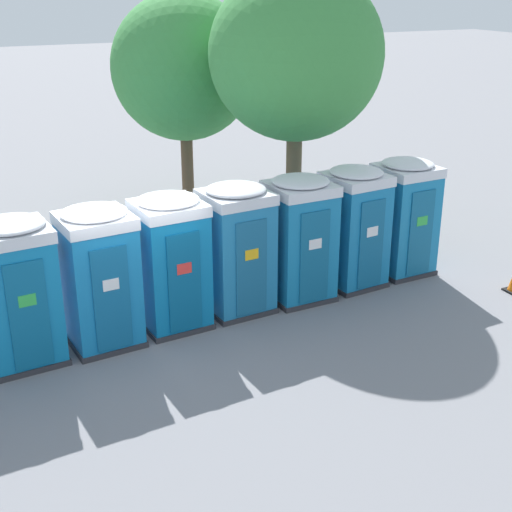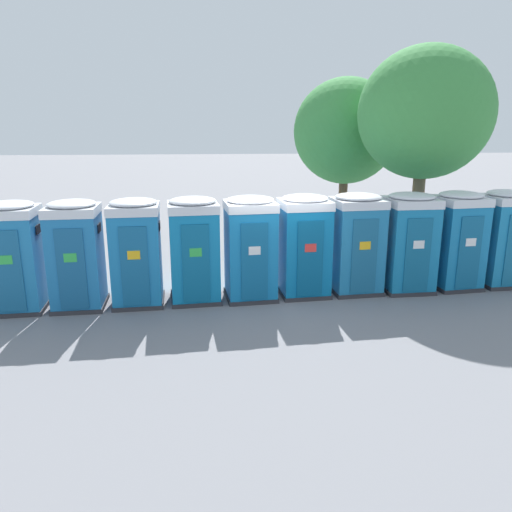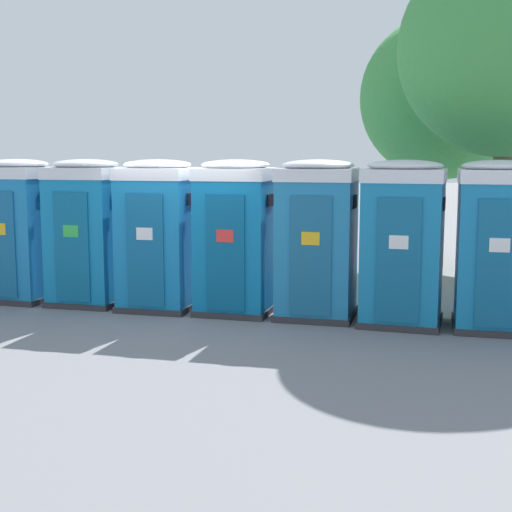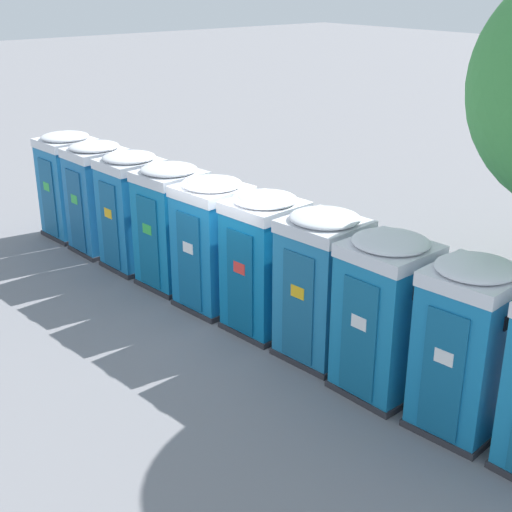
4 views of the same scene
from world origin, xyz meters
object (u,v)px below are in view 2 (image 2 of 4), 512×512
(portapotty_0, at_px, (14,256))
(portapotty_6, at_px, (356,243))
(portapotty_5, at_px, (304,245))
(portapotty_7, at_px, (408,242))
(portapotty_8, at_px, (457,240))
(street_tree_1, at_px, (425,114))
(portapotty_4, at_px, (250,247))
(street_tree_0, at_px, (346,132))
(portapotty_1, at_px, (76,254))
(portapotty_9, at_px, (504,238))
(portapotty_2, at_px, (136,252))
(portapotty_3, at_px, (194,249))

(portapotty_0, bearing_deg, portapotty_6, 4.27)
(portapotty_5, xyz_separation_m, portapotty_7, (2.72, 0.10, -0.00))
(portapotty_8, distance_m, street_tree_1, 4.21)
(portapotty_6, xyz_separation_m, portapotty_7, (1.36, -0.01, 0.00))
(portapotty_7, relative_size, street_tree_1, 0.39)
(portapotty_0, relative_size, portapotty_5, 1.00)
(portapotty_4, distance_m, street_tree_0, 8.10)
(portapotty_5, xyz_separation_m, street_tree_0, (2.63, 6.40, 2.63))
(portapotty_5, relative_size, portapotty_6, 1.00)
(portapotty_4, relative_size, portapotty_6, 1.00)
(portapotty_7, distance_m, street_tree_1, 4.51)
(portapotty_8, bearing_deg, street_tree_0, 103.15)
(portapotty_5, bearing_deg, portapotty_1, -175.45)
(portapotty_0, xyz_separation_m, portapotty_7, (9.49, 0.59, -0.00))
(portapotty_8, xyz_separation_m, portapotty_9, (1.35, 0.12, -0.00))
(portapotty_6, height_order, portapotty_7, same)
(portapotty_2, distance_m, portapotty_9, 9.51)
(portapotty_2, xyz_separation_m, portapotty_7, (6.78, 0.42, -0.00))
(portapotty_7, bearing_deg, portapotty_6, 179.44)
(portapotty_0, distance_m, street_tree_1, 11.84)
(portapotty_1, relative_size, portapotty_9, 1.00)
(portapotty_5, distance_m, portapotty_7, 2.72)
(portapotty_5, distance_m, portapotty_6, 1.36)
(portapotty_7, bearing_deg, portapotty_3, -176.83)
(portapotty_7, bearing_deg, portapotty_5, -177.90)
(portapotty_3, distance_m, portapotty_7, 5.43)
(portapotty_8, xyz_separation_m, street_tree_1, (0.02, 2.74, 3.20))
(portapotty_7, relative_size, street_tree_0, 0.44)
(portapotty_8, relative_size, street_tree_0, 0.44)
(portapotty_0, bearing_deg, portapotty_2, 3.73)
(portapotty_4, relative_size, street_tree_0, 0.44)
(portapotty_3, xyz_separation_m, street_tree_0, (5.34, 6.60, 2.63))
(portapotty_8, bearing_deg, portapotty_0, -176.17)
(portapotty_4, height_order, street_tree_0, street_tree_0)
(portapotty_5, xyz_separation_m, portapotty_6, (1.35, 0.11, -0.00))
(portapotty_6, xyz_separation_m, portapotty_8, (2.72, 0.12, 0.00))
(portapotty_4, height_order, portapotty_9, same)
(portapotty_3, relative_size, portapotty_8, 1.00)
(portapotty_2, bearing_deg, portapotty_6, 4.55)
(portapotty_5, height_order, portapotty_7, same)
(portapotty_0, bearing_deg, street_tree_1, 17.68)
(portapotty_4, xyz_separation_m, portapotty_5, (1.35, 0.15, 0.00))
(portapotty_9, bearing_deg, portapotty_3, -176.08)
(portapotty_1, relative_size, portapotty_3, 1.00)
(portapotty_1, relative_size, portapotty_6, 1.00)
(street_tree_0, bearing_deg, portapotty_7, -89.20)
(portapotty_4, height_order, street_tree_1, street_tree_1)
(portapotty_9, bearing_deg, portapotty_6, -176.58)
(portapotty_0, bearing_deg, street_tree_0, 36.25)
(street_tree_0, bearing_deg, portapotty_6, -101.46)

